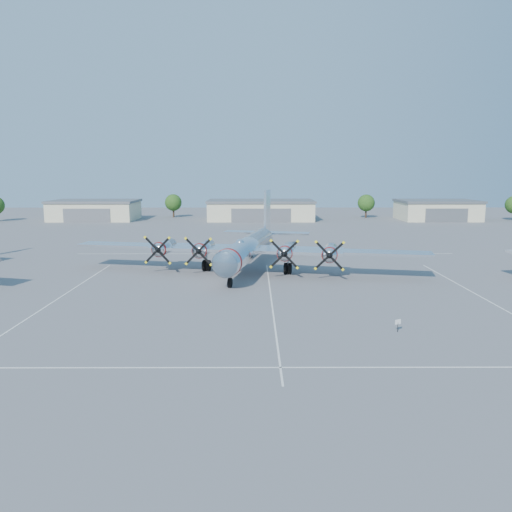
{
  "coord_description": "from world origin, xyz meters",
  "views": [
    {
      "loc": [
        -1.74,
        -53.6,
        12.91
      ],
      "look_at": [
        -1.55,
        3.89,
        3.2
      ],
      "focal_mm": 35.0,
      "sensor_mm": 36.0,
      "label": 1
    }
  ],
  "objects_px": {
    "hangar_west": "(95,210)",
    "tree_east": "(366,203)",
    "hangar_east": "(437,210)",
    "info_placard": "(398,323)",
    "tree_west": "(173,203)",
    "main_bomber_b29": "(250,270)",
    "hangar_center": "(261,210)"
  },
  "relations": [
    {
      "from": "hangar_east",
      "to": "info_placard",
      "type": "distance_m",
      "value": 103.7
    },
    {
      "from": "tree_west",
      "to": "tree_east",
      "type": "height_order",
      "value": "same"
    },
    {
      "from": "hangar_east",
      "to": "info_placard",
      "type": "relative_size",
      "value": 19.64
    },
    {
      "from": "hangar_center",
      "to": "main_bomber_b29",
      "type": "distance_m",
      "value": 70.14
    },
    {
      "from": "hangar_center",
      "to": "info_placard",
      "type": "distance_m",
      "value": 96.99
    },
    {
      "from": "hangar_west",
      "to": "tree_west",
      "type": "xyz_separation_m",
      "value": [
        20.0,
        8.04,
        1.51
      ]
    },
    {
      "from": "hangar_east",
      "to": "hangar_center",
      "type": "bearing_deg",
      "value": -180.0
    },
    {
      "from": "hangar_east",
      "to": "main_bomber_b29",
      "type": "distance_m",
      "value": 86.32
    },
    {
      "from": "hangar_west",
      "to": "hangar_east",
      "type": "distance_m",
      "value": 93.0
    },
    {
      "from": "tree_west",
      "to": "info_placard",
      "type": "bearing_deg",
      "value": -71.49
    },
    {
      "from": "hangar_center",
      "to": "tree_east",
      "type": "relative_size",
      "value": 4.31
    },
    {
      "from": "tree_west",
      "to": "main_bomber_b29",
      "type": "bearing_deg",
      "value": -73.83
    },
    {
      "from": "main_bomber_b29",
      "to": "info_placard",
      "type": "bearing_deg",
      "value": -53.51
    },
    {
      "from": "hangar_center",
      "to": "hangar_west",
      "type": "bearing_deg",
      "value": 180.0
    },
    {
      "from": "hangar_west",
      "to": "hangar_center",
      "type": "distance_m",
      "value": 45.0
    },
    {
      "from": "hangar_center",
      "to": "tree_west",
      "type": "height_order",
      "value": "tree_west"
    },
    {
      "from": "info_placard",
      "to": "hangar_west",
      "type": "bearing_deg",
      "value": 96.36
    },
    {
      "from": "hangar_west",
      "to": "tree_east",
      "type": "distance_m",
      "value": 75.26
    },
    {
      "from": "hangar_west",
      "to": "tree_west",
      "type": "distance_m",
      "value": 21.61
    },
    {
      "from": "hangar_center",
      "to": "main_bomber_b29",
      "type": "relative_size",
      "value": 0.62
    },
    {
      "from": "hangar_east",
      "to": "main_bomber_b29",
      "type": "bearing_deg",
      "value": -125.72
    },
    {
      "from": "hangar_east",
      "to": "tree_east",
      "type": "height_order",
      "value": "tree_east"
    },
    {
      "from": "info_placard",
      "to": "hangar_center",
      "type": "bearing_deg",
      "value": 72.58
    },
    {
      "from": "hangar_west",
      "to": "tree_east",
      "type": "bearing_deg",
      "value": 4.6
    },
    {
      "from": "main_bomber_b29",
      "to": "info_placard",
      "type": "relative_size",
      "value": 43.75
    },
    {
      "from": "hangar_east",
      "to": "tree_east",
      "type": "bearing_deg",
      "value": 161.46
    },
    {
      "from": "hangar_east",
      "to": "main_bomber_b29",
      "type": "xyz_separation_m",
      "value": [
        -50.37,
        -70.05,
        -2.71
      ]
    },
    {
      "from": "tree_east",
      "to": "main_bomber_b29",
      "type": "relative_size",
      "value": 0.14
    },
    {
      "from": "hangar_west",
      "to": "info_placard",
      "type": "bearing_deg",
      "value": -60.32
    },
    {
      "from": "hangar_west",
      "to": "info_placard",
      "type": "distance_m",
      "value": 111.04
    },
    {
      "from": "hangar_west",
      "to": "info_placard",
      "type": "height_order",
      "value": "hangar_west"
    },
    {
      "from": "hangar_east",
      "to": "info_placard",
      "type": "height_order",
      "value": "hangar_east"
    }
  ]
}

